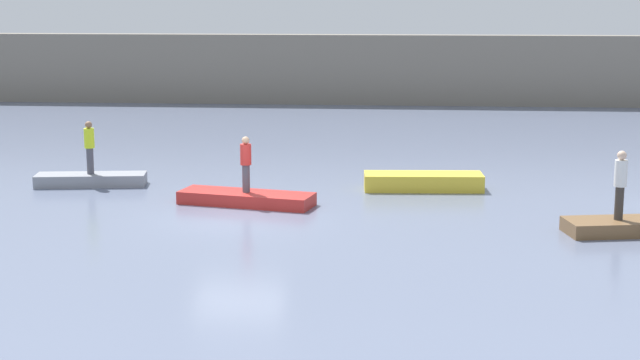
{
  "coord_description": "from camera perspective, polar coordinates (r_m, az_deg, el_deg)",
  "views": [
    {
      "loc": [
        4.39,
        -25.68,
        6.06
      ],
      "look_at": [
        2.05,
        2.46,
        0.61
      ],
      "focal_mm": 54.68,
      "sensor_mm": 36.0,
      "label": 1
    }
  ],
  "objects": [
    {
      "name": "person_red_shirt",
      "position": [
        28.1,
        -4.36,
        1.08
      ],
      "size": [
        0.32,
        0.32,
        1.63
      ],
      "color": "#4C4C56",
      "rests_on": "rowboat_red"
    },
    {
      "name": "rowboat_grey",
      "position": [
        31.83,
        -13.25,
        0.02
      ],
      "size": [
        3.55,
        1.44,
        0.39
      ],
      "primitive_type": "cube",
      "rotation": [
        0.0,
        0.0,
        0.14
      ],
      "color": "gray",
      "rests_on": "ground_plane"
    },
    {
      "name": "rowboat_red",
      "position": [
        28.31,
        -4.33,
        -1.08
      ],
      "size": [
        4.08,
        2.01,
        0.37
      ],
      "primitive_type": "cube",
      "rotation": [
        0.0,
        0.0,
        -0.22
      ],
      "color": "red",
      "rests_on": "ground_plane"
    },
    {
      "name": "person_white_shirt",
      "position": [
        25.74,
        17.17,
        -0.08
      ],
      "size": [
        0.32,
        0.32,
        1.78
      ],
      "color": "#38332D",
      "rests_on": "rowboat_brown"
    },
    {
      "name": "rowboat_yellow",
      "position": [
        30.5,
        6.06,
        -0.09
      ],
      "size": [
        3.73,
        1.37,
        0.52
      ],
      "primitive_type": "cube",
      "rotation": [
        0.0,
        0.0,
        0.06
      ],
      "color": "gold",
      "rests_on": "ground_plane"
    },
    {
      "name": "embankment_wall",
      "position": [
        53.85,
        0.06,
        6.5
      ],
      "size": [
        80.0,
        1.2,
        3.79
      ],
      "primitive_type": "cube",
      "color": "gray",
      "rests_on": "ground_plane"
    },
    {
      "name": "ground_plane",
      "position": [
        26.75,
        -4.82,
        -2.2
      ],
      "size": [
        120.0,
        120.0,
        0.0
      ],
      "primitive_type": "plane",
      "color": "slate"
    },
    {
      "name": "rowboat_brown",
      "position": [
        25.98,
        17.02,
        -2.63
      ],
      "size": [
        2.83,
        1.66,
        0.37
      ],
      "primitive_type": "cube",
      "rotation": [
        0.0,
        0.0,
        0.19
      ],
      "color": "brown",
      "rests_on": "ground_plane"
    },
    {
      "name": "person_hiviz_shirt",
      "position": [
        31.64,
        -13.34,
        2.02
      ],
      "size": [
        0.32,
        0.32,
        1.68
      ],
      "color": "#4C4C56",
      "rests_on": "rowboat_grey"
    }
  ]
}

